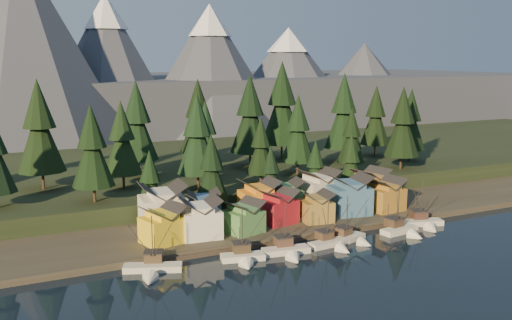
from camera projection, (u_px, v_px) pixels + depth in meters
name	position (u px, v px, depth m)	size (l,w,h in m)	color
ground	(338.00, 262.00, 117.21)	(500.00, 500.00, 0.00)	black
shore_strip	(254.00, 211.00, 152.49)	(400.00, 50.00, 1.50)	#322D24
hillside	(191.00, 170.00, 196.35)	(420.00, 100.00, 6.00)	black
dock	(298.00, 237.00, 131.73)	(80.00, 4.00, 1.00)	#3F362D
mountain_ridge	(104.00, 86.00, 299.85)	(560.00, 190.00, 90.00)	#4E5564
boat_0	(152.00, 262.00, 110.56)	(12.10, 12.49, 12.25)	beige
boat_1	(244.00, 250.00, 116.76)	(9.80, 10.47, 12.36)	silver
boat_2	(288.00, 244.00, 120.62)	(10.83, 11.51, 12.48)	silver
boat_3	(332.00, 238.00, 125.76)	(10.17, 10.90, 11.54)	beige
boat_4	(352.00, 232.00, 129.26)	(9.57, 10.15, 11.56)	beige
boat_5	(403.00, 224.00, 135.01)	(10.29, 10.94, 12.64)	silver
boat_6	(425.00, 217.00, 140.96)	(11.06, 11.65, 12.75)	silver
house_front_0	(162.00, 223.00, 123.74)	(9.96, 9.63, 8.29)	yellow
house_front_1	(200.00, 217.00, 127.61)	(9.49, 9.18, 8.95)	white
house_front_2	(243.00, 216.00, 131.24)	(9.31, 9.35, 7.53)	#4D8548
house_front_3	(278.00, 205.00, 138.73)	(9.44, 9.14, 8.27)	maroon
house_front_4	(316.00, 206.00, 140.33)	(8.30, 8.77, 7.35)	olive
house_front_5	(350.00, 194.00, 146.50)	(10.93, 10.20, 10.17)	#3A648A
house_front_6	(385.00, 193.00, 150.25)	(9.37, 8.94, 8.62)	#A07229
house_back_0	(163.00, 205.00, 133.00)	(10.84, 10.47, 11.03)	silver
house_back_1	(203.00, 208.00, 135.64)	(9.40, 9.47, 8.72)	#395A87
house_back_2	(259.00, 198.00, 143.48)	(9.26, 8.55, 9.56)	orange
house_back_3	(285.00, 195.00, 148.39)	(9.90, 9.19, 8.63)	#478448
house_back_4	(318.00, 187.00, 153.86)	(9.81, 9.46, 10.07)	beige
house_back_5	(370.00, 185.00, 157.89)	(9.84, 9.92, 9.52)	#A27539
tree_hill_1	(40.00, 129.00, 151.96)	(12.87, 12.87, 29.97)	#332319
tree_hill_2	(92.00, 149.00, 139.08)	(10.48, 10.48, 24.41)	#332319
tree_hill_3	(122.00, 141.00, 154.03)	(10.31, 10.31, 24.02)	#332319
tree_hill_4	(137.00, 124.00, 170.28)	(12.33, 12.33, 28.73)	#332319
tree_hill_5	(197.00, 137.00, 152.68)	(11.26, 11.26, 26.23)	#332319
tree_hill_6	(206.00, 135.00, 169.74)	(9.76, 9.76, 22.73)	#332319
tree_hill_7	(261.00, 148.00, 159.33)	(8.22, 8.22, 19.15)	#332319
tree_hill_8	(250.00, 116.00, 182.91)	(13.01, 13.01, 30.31)	#332319
tree_hill_9	(298.00, 131.00, 171.87)	(10.49, 10.49, 24.43)	#332319
tree_hill_10	(282.00, 106.00, 196.48)	(14.65, 14.65, 34.13)	#332319
tree_hill_11	(351.00, 137.00, 174.70)	(8.77, 8.77, 20.44)	#332319
tree_hill_12	(344.00, 114.00, 191.32)	(13.01, 13.01, 30.31)	#332319
tree_hill_13	(402.00, 124.00, 180.06)	(11.33, 11.33, 26.39)	#332319
tree_hill_14	(376.00, 117.00, 204.83)	(10.94, 10.94, 25.48)	#332319
tree_hill_15	(198.00, 119.00, 185.94)	(12.25, 12.25, 28.53)	#332319
tree_hill_17	(411.00, 122.00, 194.21)	(10.69, 10.69, 24.90)	#332319
tree_shore_0	(150.00, 183.00, 138.59)	(7.70, 7.70, 17.93)	#332319
tree_shore_1	(211.00, 170.00, 145.14)	(9.05, 9.05, 21.09)	#332319
tree_shore_2	(271.00, 173.00, 152.85)	(7.21, 7.21, 16.80)	#332319
tree_shore_3	(315.00, 168.00, 158.79)	(7.49, 7.49, 17.44)	#332319
tree_shore_4	(351.00, 162.00, 163.85)	(7.88, 7.88, 18.36)	#332319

